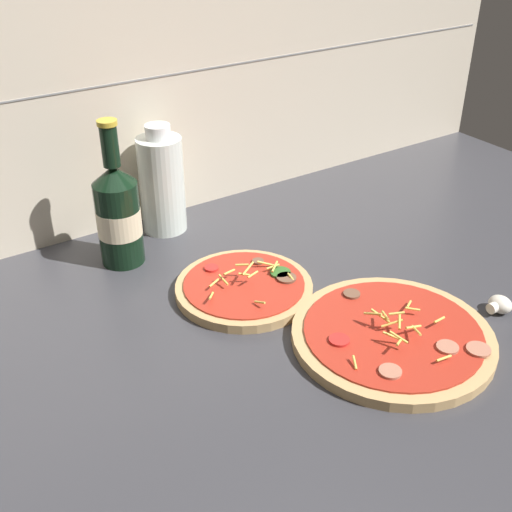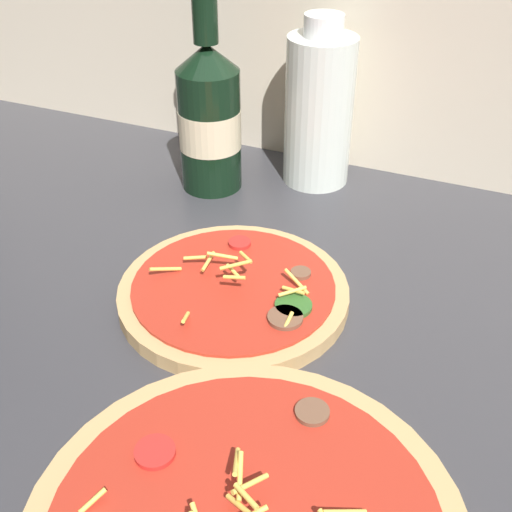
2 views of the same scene
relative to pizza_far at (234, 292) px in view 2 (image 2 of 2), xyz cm
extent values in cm
cube|color=#38383D|center=(8.30, -12.34, -2.18)|extent=(160.00, 90.00, 2.50)
cylinder|color=brown|center=(12.22, -12.53, 1.18)|extent=(2.67, 2.67, 0.40)
cylinder|color=red|center=(3.12, -20.22, 1.18)|extent=(2.99, 2.99, 0.40)
cylinder|color=#EFCC56|center=(10.98, -22.51, 2.32)|extent=(2.98, 1.79, 1.33)
cylinder|color=#EFCC56|center=(9.44, -20.02, 3.11)|extent=(1.34, 2.77, 1.29)
cylinder|color=#EFCC56|center=(10.90, -21.08, 2.90)|extent=(1.71, 2.77, 1.03)
cylinder|color=#EFCC56|center=(11.37, -22.76, 4.09)|extent=(2.16, 1.46, 0.58)
cylinder|color=#EFCC56|center=(10.09, -20.88, 3.05)|extent=(1.48, 3.05, 1.35)
cylinder|color=#EFCC56|center=(1.50, -25.39, 1.46)|extent=(1.29, 2.04, 1.05)
cylinder|color=#EFCC56|center=(16.98, -19.96, 1.85)|extent=(2.71, 1.96, 1.11)
cylinder|color=tan|center=(-0.07, 0.00, -0.15)|extent=(22.45, 22.45, 1.57)
cylinder|color=#B22D1E|center=(-0.07, 0.00, 0.79)|extent=(19.76, 19.76, 0.30)
cylinder|color=#336628|center=(6.47, -0.96, 1.14)|extent=(3.48, 3.48, 0.40)
cylinder|color=red|center=(-2.38, 6.57, 1.14)|extent=(2.38, 2.38, 0.40)
cylinder|color=brown|center=(5.37, 4.09, 1.14)|extent=(2.02, 2.02, 0.40)
cylinder|color=brown|center=(6.39, -2.83, 1.14)|extent=(3.26, 3.26, 0.40)
cylinder|color=#EFCC56|center=(5.93, 0.43, 1.77)|extent=(2.39, 0.82, 0.68)
cylinder|color=#EFCC56|center=(-1.55, -6.86, 1.68)|extent=(0.94, 2.11, 1.01)
cylinder|color=#EFCC56|center=(6.88, -3.37, 1.40)|extent=(0.42, 1.85, 0.86)
cylinder|color=#EFCC56|center=(-1.92, 1.51, 2.86)|extent=(2.92, 1.61, 1.05)
cylinder|color=#EFCC56|center=(5.69, 1.99, 1.62)|extent=(3.12, 1.78, 1.41)
cylinder|color=#EFCC56|center=(-0.07, -0.03, 2.61)|extent=(1.80, 1.19, 0.73)
cylinder|color=#EFCC56|center=(0.45, -0.41, 3.72)|extent=(2.97, 1.58, 1.19)
cylinder|color=#EFCC56|center=(0.73, -1.40, 3.02)|extent=(2.16, 0.67, 0.64)
cylinder|color=#EFCC56|center=(-3.28, 1.08, 2.09)|extent=(0.41, 2.68, 0.82)
cylinder|color=#EFCC56|center=(-6.85, -1.18, 1.65)|extent=(2.32, 2.83, 1.40)
cylinder|color=#EFCC56|center=(0.57, 1.55, 3.37)|extent=(1.94, 1.66, 0.56)
cylinder|color=#EFCC56|center=(5.98, 0.00, 1.99)|extent=(2.38, 1.94, 0.79)
cylinder|color=#EFCC56|center=(-4.84, 1.34, 1.94)|extent=(2.34, 1.19, 0.58)
cylinder|color=black|center=(-12.46, 20.30, 6.52)|extent=(7.56, 7.56, 14.90)
cone|color=black|center=(-12.46, 20.30, 15.53)|extent=(7.56, 7.56, 3.12)
cylinder|color=black|center=(-12.46, 20.30, 20.56)|extent=(2.87, 2.87, 6.94)
cylinder|color=beige|center=(-12.46, 20.30, 6.82)|extent=(7.64, 7.64, 4.77)
cylinder|color=silver|center=(-0.89, 27.08, 8.20)|extent=(8.37, 8.37, 18.26)
cylinder|color=white|center=(-0.89, 27.08, 18.57)|extent=(4.60, 4.60, 2.49)
camera|label=1|loc=(-46.30, -73.78, 58.17)|focal=45.00mm
camera|label=2|loc=(21.26, -44.37, 38.71)|focal=45.00mm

